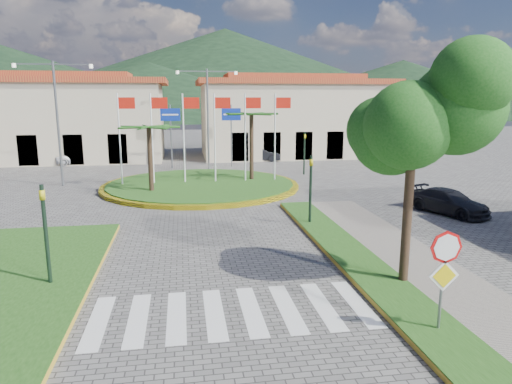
{
  "coord_description": "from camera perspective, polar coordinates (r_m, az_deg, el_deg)",
  "views": [
    {
      "loc": [
        -1.11,
        -7.36,
        5.64
      ],
      "look_at": [
        1.38,
        8.0,
        2.47
      ],
      "focal_mm": 32.0,
      "sensor_mm": 36.0,
      "label": 1
    }
  ],
  "objects": [
    {
      "name": "direction_sign_west",
      "position": [
        38.4,
        -10.62,
        8.18
      ],
      "size": [
        1.6,
        0.14,
        5.2
      ],
      "color": "slate",
      "rests_on": "ground"
    },
    {
      "name": "car_dark_a",
      "position": [
        43.0,
        -17.88,
        4.34
      ],
      "size": [
        4.26,
        2.9,
        1.35
      ],
      "primitive_type": "imported",
      "rotation": [
        0.0,
        0.0,
        1.2
      ],
      "color": "black",
      "rests_on": "ground"
    },
    {
      "name": "traffic_light_far",
      "position": [
        34.78,
        6.07,
        5.36
      ],
      "size": [
        0.18,
        0.15,
        3.2
      ],
      "color": "black",
      "rests_on": "ground"
    },
    {
      "name": "white_van",
      "position": [
        43.27,
        -21.1,
        4.05
      ],
      "size": [
        4.6,
        3.15,
        1.17
      ],
      "primitive_type": "imported",
      "rotation": [
        0.0,
        0.0,
        1.89
      ],
      "color": "white",
      "rests_on": "ground"
    },
    {
      "name": "building_left",
      "position": [
        47.19,
        -25.32,
        8.33
      ],
      "size": [
        23.32,
        9.54,
        8.05
      ],
      "color": "beige",
      "rests_on": "ground"
    },
    {
      "name": "car_dark_b",
      "position": [
        42.46,
        0.54,
        4.75
      ],
      "size": [
        4.01,
        2.22,
        1.25
      ],
      "primitive_type": "imported",
      "rotation": [
        0.0,
        0.0,
        1.32
      ],
      "color": "black",
      "rests_on": "ground"
    },
    {
      "name": "roundabout_island",
      "position": [
        29.89,
        -6.9,
        0.9
      ],
      "size": [
        12.7,
        12.7,
        6.0
      ],
      "color": "yellow",
      "rests_on": "ground"
    },
    {
      "name": "hill_near_back",
      "position": [
        137.67,
        -13.19,
        12.21
      ],
      "size": [
        110.0,
        110.0,
        16.0
      ],
      "primitive_type": "cone",
      "color": "black",
      "rests_on": "ground"
    },
    {
      "name": "hill_far_mid",
      "position": [
        168.39,
        -3.81,
        14.69
      ],
      "size": [
        180.0,
        180.0,
        30.0
      ],
      "primitive_type": "cone",
      "color": "black",
      "rests_on": "ground"
    },
    {
      "name": "hill_far_east",
      "position": [
        159.17,
        17.76,
        12.2
      ],
      "size": [
        120.0,
        120.0,
        18.0
      ],
      "primitive_type": "cone",
      "color": "black",
      "rests_on": "ground"
    },
    {
      "name": "sidewalk_right",
      "position": [
        13.0,
        26.08,
        -15.06
      ],
      "size": [
        4.0,
        28.0,
        0.15
      ],
      "primitive_type": "cube",
      "color": "gray",
      "rests_on": "ground"
    },
    {
      "name": "street_lamp_centre",
      "position": [
        37.44,
        -6.05,
        9.71
      ],
      "size": [
        4.8,
        0.16,
        8.0
      ],
      "color": "slate",
      "rests_on": "ground"
    },
    {
      "name": "direction_sign_east",
      "position": [
        38.61,
        -3.1,
        8.38
      ],
      "size": [
        1.6,
        0.14,
        5.2
      ],
      "color": "slate",
      "rests_on": "ground"
    },
    {
      "name": "crosswalk",
      "position": [
        12.73,
        -3.37,
        -14.76
      ],
      "size": [
        8.0,
        3.0,
        0.01
      ],
      "primitive_type": "cube",
      "color": "silver",
      "rests_on": "ground"
    },
    {
      "name": "traffic_light_right",
      "position": [
        20.49,
        6.85,
        1.05
      ],
      "size": [
        0.15,
        0.18,
        3.2
      ],
      "color": "black",
      "rests_on": "ground"
    },
    {
      "name": "traffic_light_left",
      "position": [
        14.92,
        -24.85,
        -3.92
      ],
      "size": [
        0.15,
        0.18,
        3.2
      ],
      "color": "black",
      "rests_on": "ground"
    },
    {
      "name": "verge_right",
      "position": [
        12.38,
        21.35,
        -15.95
      ],
      "size": [
        1.6,
        28.0,
        0.18
      ],
      "primitive_type": "cube",
      "color": "#1D4814",
      "rests_on": "ground"
    },
    {
      "name": "deciduous_tree",
      "position": [
        14.02,
        19.17,
        9.01
      ],
      "size": [
        3.6,
        3.6,
        6.8
      ],
      "color": "black",
      "rests_on": "ground"
    },
    {
      "name": "street_lamp_west",
      "position": [
        32.36,
        -23.58,
        8.56
      ],
      "size": [
        4.8,
        0.16,
        8.0
      ],
      "color": "slate",
      "rests_on": "ground"
    },
    {
      "name": "stop_sign",
      "position": [
        11.74,
        22.48,
        -8.52
      ],
      "size": [
        0.8,
        0.11,
        2.65
      ],
      "color": "slate",
      "rests_on": "ground"
    },
    {
      "name": "car_side_right",
      "position": [
        24.8,
        22.96,
        -1.12
      ],
      "size": [
        3.11,
        4.48,
        1.21
      ],
      "primitive_type": "imported",
      "rotation": [
        0.0,
        0.0,
        0.38
      ],
      "color": "black",
      "rests_on": "ground"
    },
    {
      "name": "building_right",
      "position": [
        46.73,
        4.63,
        9.36
      ],
      "size": [
        19.08,
        9.54,
        8.05
      ],
      "color": "beige",
      "rests_on": "ground"
    }
  ]
}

